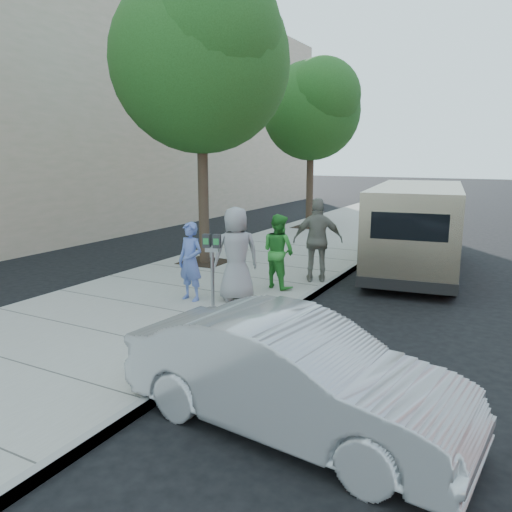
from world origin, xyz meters
name	(u,v)px	position (x,y,z in m)	size (l,w,h in m)	color
ground	(232,301)	(0.00, 0.00, 0.00)	(120.00, 120.00, 0.00)	black
sidewalk	(193,291)	(-1.00, 0.00, 0.07)	(5.00, 60.00, 0.15)	gray
curb_face	(294,307)	(1.44, 0.00, 0.07)	(0.12, 60.00, 0.16)	gray
tree_near	(202,55)	(-2.25, 2.40, 5.55)	(4.62, 4.60, 7.53)	black
tree_far	(313,106)	(-2.25, 10.00, 4.88)	(3.92, 3.80, 6.49)	black
parking_meter	(212,258)	(0.52, -1.54, 1.27)	(0.34, 0.19, 1.55)	gray
van	(416,227)	(2.90, 4.57, 1.21)	(2.76, 6.35, 2.28)	tan
sedan	(293,375)	(3.20, -4.04, 0.66)	(1.39, 4.00, 1.32)	#ADAFB4
person_officer	(191,261)	(-0.52, -0.75, 0.95)	(0.58, 0.38, 1.60)	#576EB9
person_green_shirt	(278,251)	(0.63, 0.96, 0.97)	(0.80, 0.62, 1.65)	green
person_gray_shirt	(236,254)	(0.29, -0.30, 1.10)	(0.93, 0.61, 1.91)	gray
person_striped_polo	(318,240)	(1.20, 1.88, 1.12)	(1.14, 0.47, 1.94)	gray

